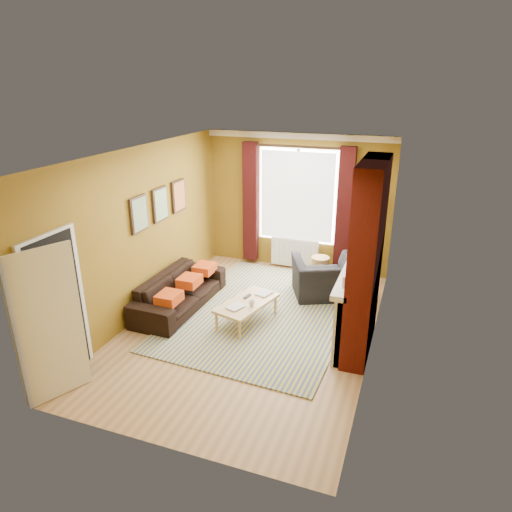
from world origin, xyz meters
name	(u,v)px	position (x,y,z in m)	size (l,w,h in m)	color
ground	(251,327)	(0.00, 0.00, 0.00)	(5.50, 5.50, 0.00)	olive
room_walls	(295,246)	(0.63, 0.27, 1.38)	(3.82, 5.54, 2.83)	#7F6118
striped_rug	(266,312)	(0.07, 0.55, 0.01)	(2.98, 4.00, 0.02)	#2F4D82
sofa	(180,291)	(-1.42, 0.25, 0.30)	(2.09, 0.82, 0.61)	black
armchair	(325,278)	(0.88, 1.52, 0.37)	(1.13, 0.99, 0.74)	black
coffee_table	(247,304)	(-0.11, 0.13, 0.34)	(0.84, 1.25, 0.38)	tan
wicker_stool	(320,268)	(0.62, 2.30, 0.23)	(0.44, 0.44, 0.46)	olive
floor_lamp	(373,215)	(1.55, 2.36, 1.40)	(0.34, 0.34, 1.77)	black
book_a	(231,305)	(-0.30, -0.09, 0.39)	(0.20, 0.27, 0.03)	#999999
book_b	(260,291)	(-0.04, 0.54, 0.39)	(0.21, 0.29, 0.02)	#999999
mug	(252,304)	(0.01, 0.01, 0.43)	(0.10, 0.10, 0.09)	#999999
tv_remote	(247,296)	(-0.17, 0.29, 0.39)	(0.09, 0.18, 0.02)	#27272A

